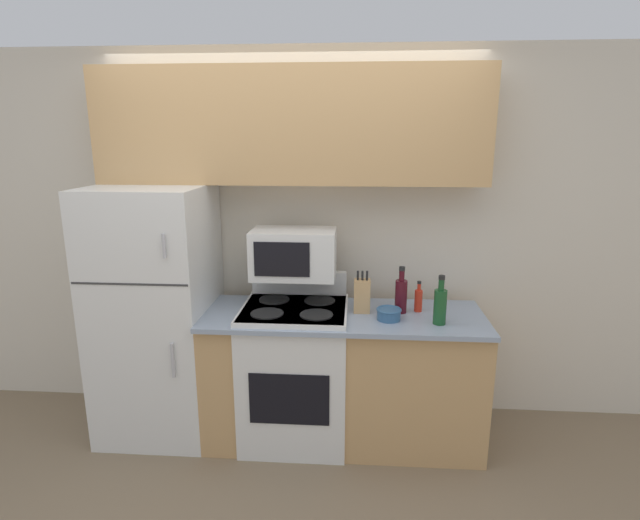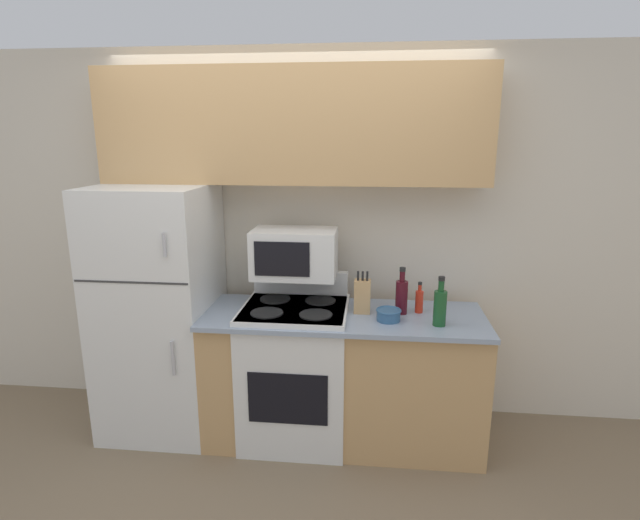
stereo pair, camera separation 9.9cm
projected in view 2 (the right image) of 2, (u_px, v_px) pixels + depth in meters
ground_plane at (282, 460)px, 3.12m from camera, size 12.00×12.00×0.00m
wall_back at (298, 237)px, 3.54m from camera, size 8.00×0.05×2.55m
lower_cabinets at (343, 376)px, 3.27m from camera, size 1.77×0.65×0.88m
refrigerator at (160, 310)px, 3.35m from camera, size 0.72×0.74×1.67m
upper_cabinets at (292, 126)px, 3.18m from camera, size 2.49×0.31×0.72m
stove at (295, 370)px, 3.28m from camera, size 0.67×0.63×1.07m
microwave at (295, 253)px, 3.23m from camera, size 0.54×0.34×0.31m
knife_block at (362, 296)px, 3.15m from camera, size 0.10×0.08×0.27m
bowl at (389, 314)px, 3.02m from camera, size 0.15×0.15×0.07m
bottle_wine_red at (402, 295)px, 3.13m from camera, size 0.08×0.08×0.30m
bottle_wine_green at (440, 306)px, 2.93m from camera, size 0.08×0.08×0.30m
bottle_hot_sauce at (419, 301)px, 3.16m from camera, size 0.05×0.05×0.20m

